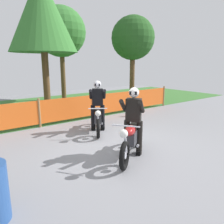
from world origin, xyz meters
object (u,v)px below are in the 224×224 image
object	(u,v)px
motorcycle_lead	(131,139)
traffic_cone	(131,110)
rider_lead	(134,117)
rider_trailing	(98,104)
motorcycle_trailing	(98,119)

from	to	relation	value
motorcycle_lead	traffic_cone	world-z (taller)	motorcycle_lead
traffic_cone	rider_lead	bearing A→B (deg)	-131.47
traffic_cone	rider_trailing	bearing A→B (deg)	-160.65
motorcycle_lead	rider_trailing	bearing A→B (deg)	-139.91
motorcycle_trailing	rider_trailing	distance (m)	0.51
motorcycle_lead	motorcycle_trailing	distance (m)	2.23
rider_lead	traffic_cone	distance (m)	4.06
motorcycle_lead	traffic_cone	bearing A→B (deg)	-168.31
rider_lead	rider_trailing	bearing A→B (deg)	-136.27
motorcycle_lead	motorcycle_trailing	bearing A→B (deg)	-138.36
rider_trailing	traffic_cone	distance (m)	2.48
motorcycle_lead	rider_lead	distance (m)	0.53
motorcycle_trailing	rider_lead	xyz separation A→B (m)	(-0.29, -2.05, 0.50)
rider_lead	traffic_cone	size ratio (longest dim) A/B	3.19
motorcycle_trailing	rider_trailing	size ratio (longest dim) A/B	1.00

